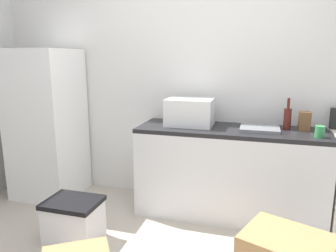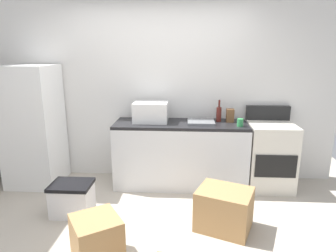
{
  "view_description": "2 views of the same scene",
  "coord_description": "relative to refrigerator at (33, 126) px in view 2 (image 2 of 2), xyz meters",
  "views": [
    {
      "loc": [
        0.56,
        -1.85,
        1.57
      ],
      "look_at": [
        -0.15,
        0.57,
        1.03
      ],
      "focal_mm": 33.96,
      "sensor_mm": 36.0,
      "label": 1
    },
    {
      "loc": [
        0.37,
        -2.68,
        1.84
      ],
      "look_at": [
        0.17,
        0.54,
        1.02
      ],
      "focal_mm": 31.44,
      "sensor_mm": 36.0,
      "label": 2
    }
  ],
  "objects": [
    {
      "name": "wine_bottle",
      "position": [
        2.57,
        0.16,
        0.18
      ],
      "size": [
        0.07,
        0.07,
        0.3
      ],
      "color": "#591E19",
      "rests_on": "kitchen_counter"
    },
    {
      "name": "stove_oven",
      "position": [
        3.27,
        0.06,
        -0.37
      ],
      "size": [
        0.6,
        0.61,
        1.1
      ],
      "color": "silver",
      "rests_on": "ground_plane"
    },
    {
      "name": "storage_bin",
      "position": [
        0.82,
        -0.82,
        -0.64
      ],
      "size": [
        0.46,
        0.36,
        0.38
      ],
      "color": "silver",
      "rests_on": "ground_plane"
    },
    {
      "name": "microwave",
      "position": [
        1.64,
        0.08,
        0.2
      ],
      "size": [
        0.46,
        0.34,
        0.27
      ],
      "primitive_type": "cube",
      "color": "white",
      "rests_on": "kitchen_counter"
    },
    {
      "name": "cardboard_box_small",
      "position": [
        1.34,
        -1.59,
        -0.62
      ],
      "size": [
        0.55,
        0.55,
        0.43
      ],
      "primitive_type": "cube",
      "rotation": [
        0.0,
        0.0,
        0.58
      ],
      "color": "#A37A4C",
      "rests_on": "ground_plane"
    },
    {
      "name": "cardboard_box_large",
      "position": [
        2.54,
        -1.0,
        -0.61
      ],
      "size": [
        0.67,
        0.61,
        0.44
      ],
      "primitive_type": "cube",
      "rotation": [
        0.0,
        0.0,
        -0.38
      ],
      "color": "#A37A4C",
      "rests_on": "ground_plane"
    },
    {
      "name": "coffee_mug",
      "position": [
        2.82,
        -0.1,
        0.12
      ],
      "size": [
        0.08,
        0.08,
        0.1
      ],
      "primitive_type": "cylinder",
      "color": "#338C4C",
      "rests_on": "kitchen_counter"
    },
    {
      "name": "ground_plane",
      "position": [
        1.75,
        -1.15,
        -0.83
      ],
      "size": [
        6.0,
        6.0,
        0.0
      ],
      "primitive_type": "plane",
      "color": "#B2A899"
    },
    {
      "name": "kitchen_counter",
      "position": [
        2.05,
        0.05,
        -0.38
      ],
      "size": [
        1.8,
        0.6,
        0.9
      ],
      "color": "silver",
      "rests_on": "ground_plane"
    },
    {
      "name": "refrigerator",
      "position": [
        0.0,
        0.0,
        0.0
      ],
      "size": [
        0.68,
        0.66,
        1.66
      ],
      "primitive_type": "cube",
      "color": "white",
      "rests_on": "ground_plane"
    },
    {
      "name": "knife_block",
      "position": [
        2.72,
        0.15,
        0.16
      ],
      "size": [
        0.1,
        0.1,
        0.18
      ],
      "primitive_type": "cube",
      "color": "brown",
      "rests_on": "kitchen_counter"
    },
    {
      "name": "wall_back",
      "position": [
        1.75,
        0.4,
        0.47
      ],
      "size": [
        5.0,
        0.1,
        2.6
      ],
      "primitive_type": "cube",
      "color": "silver",
      "rests_on": "ground_plane"
    },
    {
      "name": "sink_basin",
      "position": [
        2.32,
        0.05,
        0.08
      ],
      "size": [
        0.36,
        0.32,
        0.03
      ],
      "primitive_type": "cube",
      "color": "slate",
      "rests_on": "kitchen_counter"
    }
  ]
}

